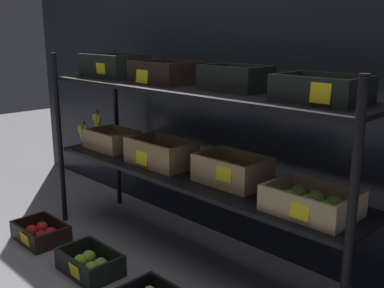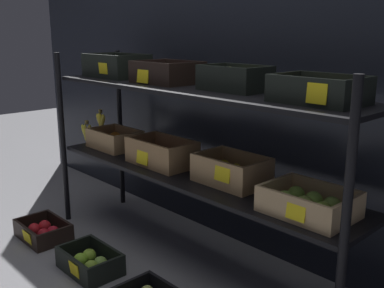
% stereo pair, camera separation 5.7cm
% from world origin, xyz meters
% --- Properties ---
extents(ground_plane, '(10.00, 10.00, 0.00)m').
position_xyz_m(ground_plane, '(0.00, 0.00, 0.00)').
color(ground_plane, gray).
extents(storefront_wall, '(4.28, 0.12, 1.74)m').
position_xyz_m(storefront_wall, '(0.00, 0.41, 0.87)').
color(storefront_wall, black).
rests_on(storefront_wall, ground_plane).
extents(display_rack, '(2.00, 0.45, 1.05)m').
position_xyz_m(display_rack, '(-0.02, 0.01, 0.70)').
color(display_rack, black).
rests_on(display_rack, ground_plane).
extents(crate_ground_apple_red, '(0.32, 0.23, 0.10)m').
position_xyz_m(crate_ground_apple_red, '(-0.78, -0.45, 0.04)').
color(crate_ground_apple_red, black).
rests_on(crate_ground_apple_red, ground_plane).
extents(crate_ground_apple_green, '(0.32, 0.22, 0.11)m').
position_xyz_m(crate_ground_apple_green, '(-0.27, -0.45, 0.04)').
color(crate_ground_apple_green, black).
rests_on(crate_ground_apple_green, ground_plane).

